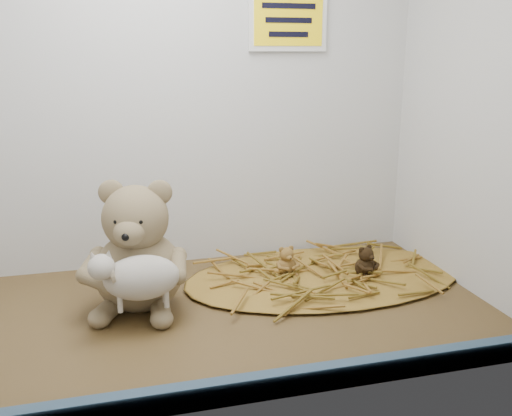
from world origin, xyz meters
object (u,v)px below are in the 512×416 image
object	(u,v)px
mini_teddy_tan	(286,259)
mini_teddy_brown	(365,259)
main_teddy	(138,245)
toy_lamb	(142,278)

from	to	relation	value
mini_teddy_tan	mini_teddy_brown	distance (cm)	17.18
main_teddy	mini_teddy_tan	size ratio (longest dim) A/B	3.94
toy_lamb	main_teddy	bearing A→B (deg)	90.00
mini_teddy_tan	main_teddy	bearing A→B (deg)	-175.20
main_teddy	mini_teddy_tan	distance (cm)	33.67
mini_teddy_brown	main_teddy	bearing A→B (deg)	158.69
main_teddy	toy_lamb	size ratio (longest dim) A/B	1.45
toy_lamb	mini_teddy_brown	world-z (taller)	toy_lamb
main_teddy	toy_lamb	world-z (taller)	main_teddy
main_teddy	mini_teddy_brown	bearing A→B (deg)	18.13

